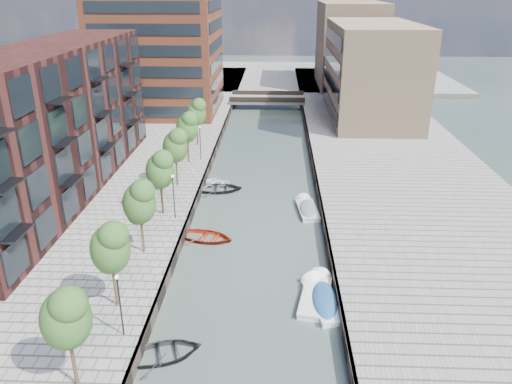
# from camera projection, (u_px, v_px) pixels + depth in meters

# --- Properties ---
(water) EXTENTS (300.00, 300.00, 0.00)m
(water) POSITION_uv_depth(u_px,v_px,m) (262.00, 168.00, 59.31)
(water) COLOR #38473F
(water) RESTS_ON ground
(quay_right) EXTENTS (20.00, 140.00, 1.00)m
(quay_right) POSITION_uv_depth(u_px,v_px,m) (398.00, 166.00, 58.49)
(quay_right) COLOR gray
(quay_right) RESTS_ON ground
(quay_wall_left) EXTENTS (0.25, 140.00, 1.00)m
(quay_wall_left) POSITION_uv_depth(u_px,v_px,m) (210.00, 164.00, 59.35)
(quay_wall_left) COLOR #332823
(quay_wall_left) RESTS_ON ground
(quay_wall_right) EXTENTS (0.25, 140.00, 1.00)m
(quay_wall_right) POSITION_uv_depth(u_px,v_px,m) (313.00, 165.00, 58.88)
(quay_wall_right) COLOR #332823
(quay_wall_right) RESTS_ON ground
(far_closure) EXTENTS (80.00, 40.00, 1.00)m
(far_closure) POSITION_uv_depth(u_px,v_px,m) (270.00, 77.00, 114.39)
(far_closure) COLOR gray
(far_closure) RESTS_ON ground
(apartment_block) EXTENTS (8.00, 38.00, 14.00)m
(apartment_block) POSITION_uv_depth(u_px,v_px,m) (50.00, 123.00, 47.78)
(apartment_block) COLOR black
(apartment_block) RESTS_ON quay_left
(tower) EXTENTS (18.00, 18.00, 30.00)m
(tower) POSITION_uv_depth(u_px,v_px,m) (157.00, 14.00, 76.81)
(tower) COLOR brown
(tower) RESTS_ON quay_left
(tan_block_near) EXTENTS (12.00, 25.00, 14.00)m
(tan_block_near) POSITION_uv_depth(u_px,v_px,m) (371.00, 71.00, 75.86)
(tan_block_near) COLOR tan
(tan_block_near) RESTS_ON quay_right
(tan_block_far) EXTENTS (12.00, 20.00, 16.00)m
(tan_block_far) POSITION_uv_depth(u_px,v_px,m) (349.00, 45.00, 99.42)
(tan_block_far) COLOR tan
(tan_block_far) RESTS_ON quay_right
(bridge) EXTENTS (13.00, 6.00, 1.30)m
(bridge) POSITION_uv_depth(u_px,v_px,m) (267.00, 99.00, 88.25)
(bridge) COLOR gray
(bridge) RESTS_ON ground
(tree_0) EXTENTS (2.50, 2.50, 5.95)m
(tree_0) POSITION_uv_depth(u_px,v_px,m) (65.00, 316.00, 24.42)
(tree_0) COLOR #382619
(tree_0) RESTS_ON quay_left
(tree_1) EXTENTS (2.50, 2.50, 5.95)m
(tree_1) POSITION_uv_depth(u_px,v_px,m) (110.00, 246.00, 30.87)
(tree_1) COLOR #382619
(tree_1) RESTS_ON quay_left
(tree_2) EXTENTS (2.50, 2.50, 5.95)m
(tree_2) POSITION_uv_depth(u_px,v_px,m) (139.00, 201.00, 37.32)
(tree_2) COLOR #382619
(tree_2) RESTS_ON quay_left
(tree_3) EXTENTS (2.50, 2.50, 5.95)m
(tree_3) POSITION_uv_depth(u_px,v_px,m) (160.00, 169.00, 43.77)
(tree_3) COLOR #382619
(tree_3) RESTS_ON quay_left
(tree_4) EXTENTS (2.50, 2.50, 5.95)m
(tree_4) POSITION_uv_depth(u_px,v_px,m) (175.00, 145.00, 50.21)
(tree_4) COLOR #382619
(tree_4) RESTS_ON quay_left
(tree_5) EXTENTS (2.50, 2.50, 5.95)m
(tree_5) POSITION_uv_depth(u_px,v_px,m) (187.00, 126.00, 56.66)
(tree_5) COLOR #382619
(tree_5) RESTS_ON quay_left
(tree_6) EXTENTS (2.50, 2.50, 5.95)m
(tree_6) POSITION_uv_depth(u_px,v_px,m) (196.00, 112.00, 63.11)
(tree_6) COLOR #382619
(tree_6) RESTS_ON quay_left
(lamp_0) EXTENTS (0.24, 0.24, 4.12)m
(lamp_0) POSITION_uv_depth(u_px,v_px,m) (119.00, 299.00, 28.75)
(lamp_0) COLOR black
(lamp_0) RESTS_ON quay_left
(lamp_1) EXTENTS (0.24, 0.24, 4.12)m
(lamp_1) POSITION_uv_depth(u_px,v_px,m) (173.00, 192.00, 43.49)
(lamp_1) COLOR black
(lamp_1) RESTS_ON quay_left
(lamp_2) EXTENTS (0.24, 0.24, 4.12)m
(lamp_2) POSITION_uv_depth(u_px,v_px,m) (200.00, 139.00, 58.23)
(lamp_2) COLOR black
(lamp_2) RESTS_ON quay_left
(sloop_1) EXTENTS (5.44, 4.65, 0.95)m
(sloop_1) POSITION_uv_depth(u_px,v_px,m) (164.00, 357.00, 29.41)
(sloop_1) COLOR #242326
(sloop_1) RESTS_ON ground
(sloop_2) EXTENTS (5.45, 4.48, 0.98)m
(sloop_2) POSITION_uv_depth(u_px,v_px,m) (207.00, 240.00, 42.82)
(sloop_2) COLOR #9D2711
(sloop_2) RESTS_ON ground
(sloop_3) EXTENTS (4.55, 3.35, 0.91)m
(sloop_3) POSITION_uv_depth(u_px,v_px,m) (216.00, 185.00, 54.42)
(sloop_3) COLOR white
(sloop_3) RESTS_ON ground
(sloop_4) EXTENTS (5.31, 4.04, 1.03)m
(sloop_4) POSITION_uv_depth(u_px,v_px,m) (219.00, 191.00, 52.81)
(sloop_4) COLOR #232426
(sloop_4) RESTS_ON ground
(motorboat_2) EXTENTS (2.80, 5.62, 1.79)m
(motorboat_2) POSITION_uv_depth(u_px,v_px,m) (316.00, 293.00, 35.21)
(motorboat_2) COLOR white
(motorboat_2) RESTS_ON ground
(motorboat_3) EXTENTS (3.01, 5.66, 1.79)m
(motorboat_3) POSITION_uv_depth(u_px,v_px,m) (322.00, 298.00, 34.47)
(motorboat_3) COLOR white
(motorboat_3) RESTS_ON ground
(motorboat_4) EXTENTS (2.27, 5.10, 1.64)m
(motorboat_4) POSITION_uv_depth(u_px,v_px,m) (307.00, 209.00, 48.25)
(motorboat_4) COLOR #B9B8B6
(motorboat_4) RESTS_ON ground
(car) EXTENTS (2.02, 3.77, 1.22)m
(car) POSITION_uv_depth(u_px,v_px,m) (337.00, 116.00, 76.28)
(car) COLOR #A8A9AC
(car) RESTS_ON quay_right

